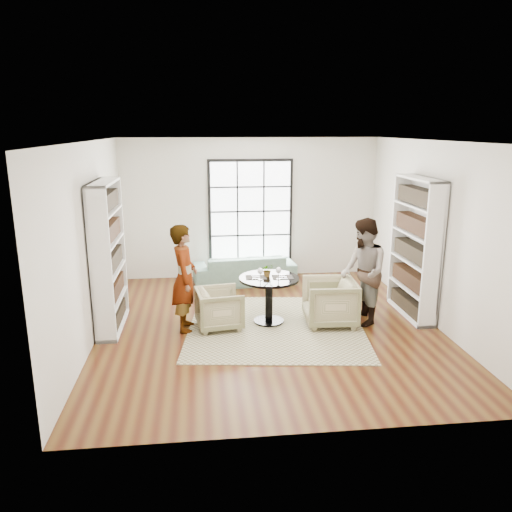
{
  "coord_description": "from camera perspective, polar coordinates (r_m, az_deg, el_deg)",
  "views": [
    {
      "loc": [
        -1.08,
        -7.63,
        3.2
      ],
      "look_at": [
        -0.17,
        0.4,
        1.11
      ],
      "focal_mm": 35.0,
      "sensor_mm": 36.0,
      "label": 1
    }
  ],
  "objects": [
    {
      "name": "armchair_right",
      "position": [
        8.41,
        8.42,
        -5.22
      ],
      "size": [
        0.9,
        0.88,
        0.77
      ],
      "primitive_type": "imported",
      "rotation": [
        0.0,
        0.0,
        -1.64
      ],
      "color": "tan",
      "rests_on": "ground"
    },
    {
      "name": "person_left",
      "position": [
        8.04,
        -8.18,
        -2.51
      ],
      "size": [
        0.43,
        0.64,
        1.74
      ],
      "primitive_type": "imported",
      "rotation": [
        0.0,
        0.0,
        1.55
      ],
      "color": "gray",
      "rests_on": "ground"
    },
    {
      "name": "room_shell",
      "position": [
        8.47,
        1.05,
        1.23
      ],
      "size": [
        6.0,
        6.01,
        6.0
      ],
      "color": "silver",
      "rests_on": "ground"
    },
    {
      "name": "placemat_right",
      "position": [
        8.27,
        3.07,
        -2.42
      ],
      "size": [
        0.35,
        0.27,
        0.01
      ],
      "primitive_type": "cube",
      "rotation": [
        0.0,
        0.0,
        -0.04
      ],
      "color": "#272522",
      "rests_on": "pedestal_table"
    },
    {
      "name": "sofa",
      "position": [
        10.53,
        -1.34,
        -1.47
      ],
      "size": [
        2.17,
        1.02,
        0.61
      ],
      "primitive_type": "imported",
      "rotation": [
        0.0,
        0.0,
        3.24
      ],
      "color": "slate",
      "rests_on": "ground"
    },
    {
      "name": "placemat_left",
      "position": [
        8.25,
        0.01,
        -2.45
      ],
      "size": [
        0.35,
        0.27,
        0.01
      ],
      "primitive_type": "cube",
      "rotation": [
        0.0,
        0.0,
        -0.04
      ],
      "color": "#272522",
      "rests_on": "pedestal_table"
    },
    {
      "name": "cutlery_left",
      "position": [
        8.25,
        0.01,
        -2.4
      ],
      "size": [
        0.15,
        0.23,
        0.01
      ],
      "primitive_type": null,
      "rotation": [
        0.0,
        0.0,
        -0.04
      ],
      "color": "silver",
      "rests_on": "placemat_left"
    },
    {
      "name": "rug",
      "position": [
        8.36,
        2.29,
        -7.98
      ],
      "size": [
        3.17,
        3.17,
        0.01
      ],
      "primitive_type": "cube",
      "rotation": [
        0.0,
        0.0,
        -0.13
      ],
      "color": "tan",
      "rests_on": "ground"
    },
    {
      "name": "flower_centerpiece",
      "position": [
        8.29,
        1.32,
        -1.62
      ],
      "size": [
        0.2,
        0.17,
        0.22
      ],
      "primitive_type": "imported",
      "rotation": [
        0.0,
        0.0,
        0.03
      ],
      "color": "gray",
      "rests_on": "pedestal_table"
    },
    {
      "name": "wine_glass_right",
      "position": [
        8.12,
        2.59,
        -1.67
      ],
      "size": [
        0.09,
        0.09,
        0.21
      ],
      "color": "silver",
      "rests_on": "pedestal_table"
    },
    {
      "name": "cutlery_right",
      "position": [
        8.27,
        3.07,
        -2.38
      ],
      "size": [
        0.15,
        0.23,
        0.01
      ],
      "primitive_type": null,
      "rotation": [
        0.0,
        0.0,
        -0.04
      ],
      "color": "silver",
      "rests_on": "placemat_right"
    },
    {
      "name": "ground",
      "position": [
        8.35,
        1.5,
        -8.06
      ],
      "size": [
        6.0,
        6.0,
        0.0
      ],
      "primitive_type": "plane",
      "color": "#593A15"
    },
    {
      "name": "person_right",
      "position": [
        8.41,
        12.18,
        -1.79
      ],
      "size": [
        0.68,
        0.87,
        1.78
      ],
      "primitive_type": "imported",
      "rotation": [
        0.0,
        0.0,
        -1.58
      ],
      "color": "gray",
      "rests_on": "ground"
    },
    {
      "name": "armchair_left",
      "position": [
        8.22,
        -4.19,
        -5.99
      ],
      "size": [
        0.82,
        0.81,
        0.66
      ],
      "primitive_type": "imported",
      "rotation": [
        0.0,
        0.0,
        1.72
      ],
      "color": "tan",
      "rests_on": "ground"
    },
    {
      "name": "wine_glass_left",
      "position": [
        8.07,
        0.49,
        -1.77
      ],
      "size": [
        0.09,
        0.09,
        0.2
      ],
      "color": "silver",
      "rests_on": "pedestal_table"
    },
    {
      "name": "pedestal_table",
      "position": [
        8.33,
        1.49,
        -3.9
      ],
      "size": [
        1.0,
        1.0,
        0.79
      ],
      "rotation": [
        0.0,
        0.0,
        -0.04
      ],
      "color": "black",
      "rests_on": "ground"
    }
  ]
}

